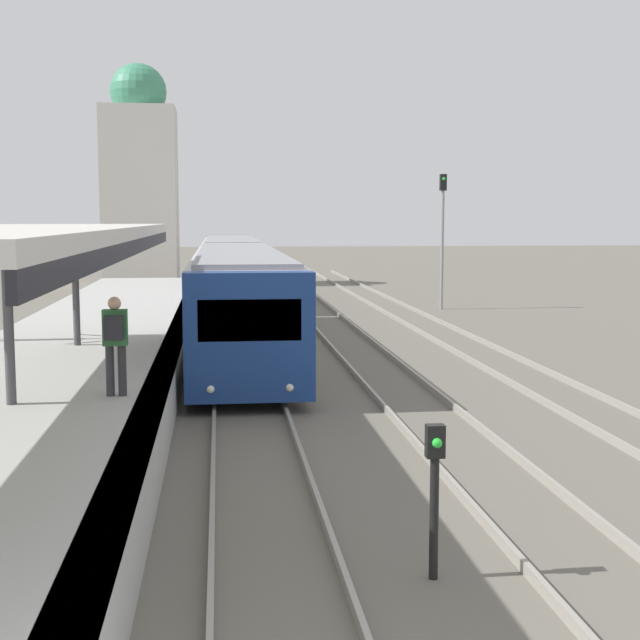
# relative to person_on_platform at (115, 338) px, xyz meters

# --- Properties ---
(platform_canopy) EXTENTS (4.00, 16.82, 2.82)m
(platform_canopy) POSITION_rel_person_on_platform_xyz_m (-1.55, -0.48, 1.70)
(platform_canopy) COLOR beige
(platform_canopy) RESTS_ON station_platform
(person_on_platform) EXTENTS (0.40, 0.40, 1.66)m
(person_on_platform) POSITION_rel_person_on_platform_xyz_m (0.00, 0.00, 0.00)
(person_on_platform) COLOR #2D2D33
(person_on_platform) RESTS_ON station_platform
(train_near) EXTENTS (2.64, 34.87, 2.99)m
(train_near) POSITION_rel_person_on_platform_xyz_m (2.32, 19.99, -0.30)
(train_near) COLOR navy
(train_near) RESTS_ON ground_plane
(signal_post_near) EXTENTS (0.20, 0.22, 1.72)m
(signal_post_near) POSITION_rel_person_on_platform_xyz_m (4.02, -5.74, -0.89)
(signal_post_near) COLOR black
(signal_post_near) RESTS_ON ground_plane
(signal_mast_far) EXTENTS (0.28, 0.29, 5.81)m
(signal_mast_far) POSITION_rel_person_on_platform_xyz_m (11.32, 22.75, 1.63)
(signal_mast_far) COLOR gray
(signal_mast_far) RESTS_ON ground_plane
(distant_domed_building) EXTENTS (4.21, 4.21, 12.81)m
(distant_domed_building) POSITION_rel_person_on_platform_xyz_m (-2.76, 38.42, 4.14)
(distant_domed_building) COLOR silver
(distant_domed_building) RESTS_ON ground_plane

